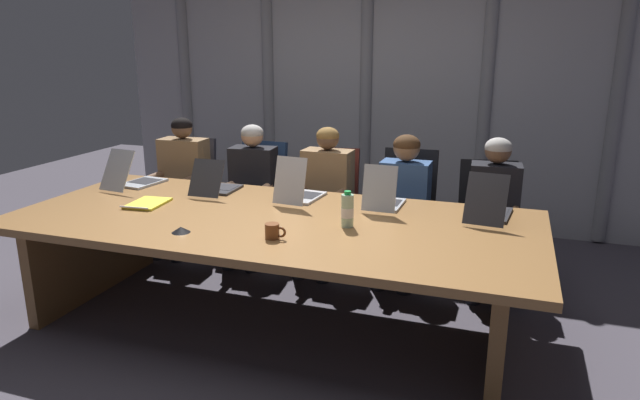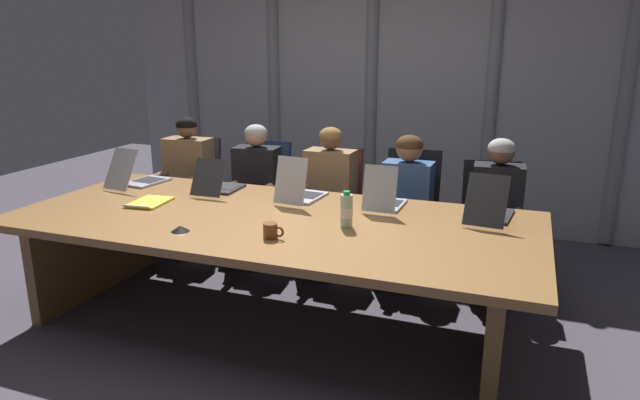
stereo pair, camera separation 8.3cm
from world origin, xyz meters
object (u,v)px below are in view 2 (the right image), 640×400
object	(u,v)px
laptop_center	(301,192)
conference_mic_left_side	(180,229)
office_chair_left_mid	(259,212)
office_chair_left_end	(192,205)
laptop_left_end	(139,178)
laptop_left_mid	(219,185)
office_chair_right_mid	(408,228)
water_bottle_primary	(346,211)
person_center	(327,191)
person_right_mid	(405,199)
person_left_end	(185,176)
laptop_right_end	(490,210)
laptop_right_mid	(385,200)
person_left_mid	(254,185)
office_chair_center	(332,221)
person_right_end	(497,208)
spiral_notepad	(149,202)
coffee_mug_near	(271,231)
office_chair_right_end	(490,239)

from	to	relation	value
laptop_center	conference_mic_left_side	xyz separation A→B (m)	(-0.41, -0.88, -0.05)
office_chair_left_mid	conference_mic_left_side	distance (m)	1.69
office_chair_left_end	office_chair_left_mid	xyz separation A→B (m)	(0.69, 0.00, 0.00)
laptop_left_end	laptop_left_mid	world-z (taller)	laptop_left_end
office_chair_right_mid	water_bottle_primary	distance (m)	1.29
person_center	person_right_mid	world-z (taller)	person_center
laptop_center	person_left_end	xyz separation A→B (m)	(-1.35, 0.58, -0.13)
laptop_right_end	conference_mic_left_side	bearing A→B (deg)	123.42
laptop_center	laptop_right_end	world-z (taller)	laptop_center
laptop_right_mid	person_left_mid	size ratio (longest dim) A/B	0.35
laptop_left_mid	office_chair_left_end	xyz separation A→B (m)	(-0.72, 0.73, -0.42)
laptop_center	conference_mic_left_side	world-z (taller)	laptop_center
person_left_end	conference_mic_left_side	xyz separation A→B (m)	(0.94, -1.46, 0.08)
laptop_right_mid	office_chair_right_mid	bearing A→B (deg)	-0.98
office_chair_center	person_right_end	world-z (taller)	person_right_end
laptop_right_mid	spiral_notepad	bearing A→B (deg)	107.18
person_center	coffee_mug_near	world-z (taller)	person_center
laptop_left_end	office_chair_left_mid	distance (m)	1.09
laptop_left_mid	person_right_end	bearing A→B (deg)	-75.36
laptop_center	office_chair_left_mid	xyz separation A→B (m)	(-0.70, 0.74, -0.43)
person_left_mid	office_chair_right_mid	bearing A→B (deg)	91.79
office_chair_center	office_chair_right_mid	bearing A→B (deg)	83.57
office_chair_left_mid	spiral_notepad	size ratio (longest dim) A/B	2.98
laptop_right_end	person_left_mid	size ratio (longest dim) A/B	0.44
laptop_left_mid	office_chair_center	bearing A→B (deg)	-43.21
person_right_mid	water_bottle_primary	xyz separation A→B (m)	(-0.14, -1.04, 0.18)
spiral_notepad	office_chair_left_end	bearing A→B (deg)	105.07
office_chair_right_end	water_bottle_primary	distance (m)	1.50
office_chair_right_end	person_right_end	distance (m)	0.34
person_center	laptop_left_mid	bearing A→B (deg)	-47.37
laptop_left_mid	office_chair_center	xyz separation A→B (m)	(0.65, 0.73, -0.43)
laptop_left_mid	person_center	distance (m)	0.87
office_chair_right_mid	person_right_mid	size ratio (longest dim) A/B	0.86
coffee_mug_near	water_bottle_primary	bearing A→B (deg)	45.85
person_left_end	coffee_mug_near	xyz separation A→B (m)	(1.49, -1.39, 0.11)
office_chair_right_mid	conference_mic_left_side	distance (m)	1.96
laptop_left_end	office_chair_right_end	size ratio (longest dim) A/B	0.58
laptop_left_end	person_left_end	bearing A→B (deg)	5.78
laptop_right_mid	laptop_center	bearing A→B (deg)	91.93
laptop_right_end	person_right_mid	xyz separation A→B (m)	(-0.66, 0.58, -0.14)
office_chair_right_mid	coffee_mug_near	distance (m)	1.67
office_chair_right_mid	person_left_mid	world-z (taller)	person_left_mid
person_right_mid	person_left_end	bearing A→B (deg)	-88.86
office_chair_center	office_chair_right_end	bearing A→B (deg)	83.23
person_right_mid	conference_mic_left_side	xyz separation A→B (m)	(-1.03, -1.46, 0.09)
office_chair_left_end	office_chair_left_mid	world-z (taller)	office_chair_left_mid
person_left_end	water_bottle_primary	size ratio (longest dim) A/B	5.29
laptop_right_end	water_bottle_primary	distance (m)	0.92
office_chair_right_end	conference_mic_left_side	xyz separation A→B (m)	(-1.67, -1.62, 0.40)
laptop_left_end	office_chair_left_end	world-z (taller)	laptop_left_end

